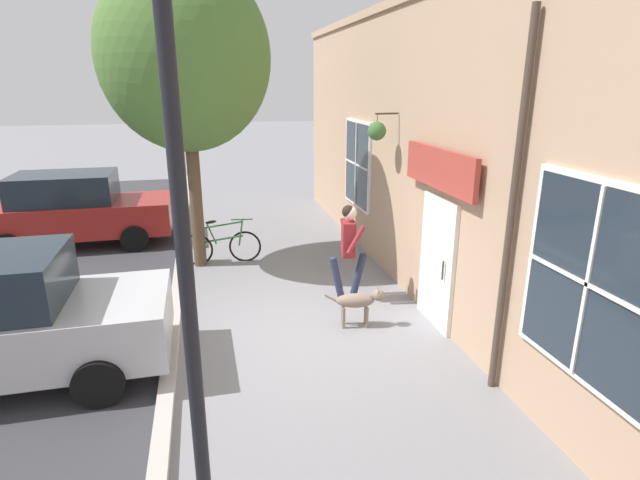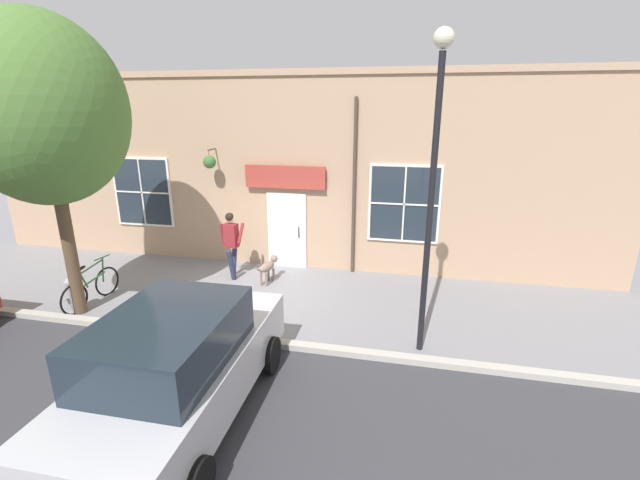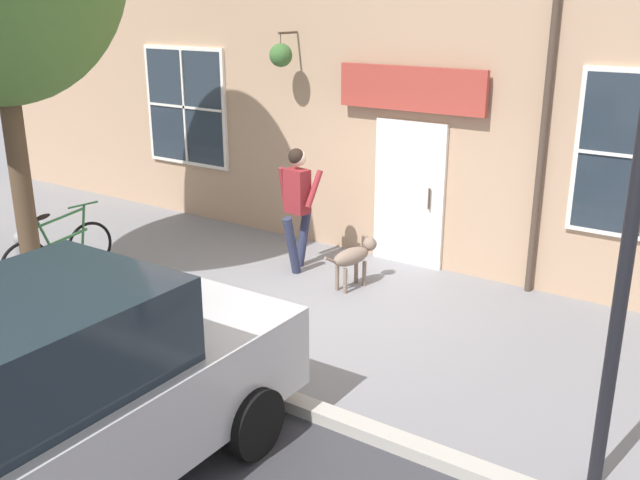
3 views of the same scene
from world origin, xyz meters
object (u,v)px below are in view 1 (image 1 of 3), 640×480
pedestrian_walking (349,244)px  dog_on_leash (359,301)px  leaning_bicycle (221,246)px  street_lamp (173,127)px  parked_car_nearest_curb (75,209)px  fire_hydrant (200,245)px  street_tree_by_curb (190,63)px

pedestrian_walking → dog_on_leash: bearing=83.8°
dog_on_leash → leaning_bicycle: size_ratio=0.59×
dog_on_leash → street_lamp: bearing=57.3°
street_lamp → pedestrian_walking: bearing=-117.9°
pedestrian_walking → leaning_bicycle: pedestrian_walking is taller
parked_car_nearest_curb → fire_hydrant: size_ratio=5.61×
pedestrian_walking → parked_car_nearest_curb: pedestrian_walking is taller
pedestrian_walking → dog_on_leash: pedestrian_walking is taller
pedestrian_walking → fire_hydrant: bearing=-46.2°
fire_hydrant → parked_car_nearest_curb: bearing=-33.8°
street_lamp → fire_hydrant: 8.13m
dog_on_leash → parked_car_nearest_curb: size_ratio=0.24×
street_lamp → fire_hydrant: size_ratio=7.13×
dog_on_leash → street_tree_by_curb: (2.41, -3.58, 3.71)m
dog_on_leash → street_tree_by_curb: street_tree_by_curb is taller
street_tree_by_curb → pedestrian_walking: bearing=134.5°
dog_on_leash → parked_car_nearest_curb: bearing=-46.4°
dog_on_leash → parked_car_nearest_curb: 7.81m
parked_car_nearest_curb → leaning_bicycle: bearing=147.9°
street_lamp → fire_hydrant: street_lamp is taller
leaning_bicycle → parked_car_nearest_curb: 3.97m
dog_on_leash → street_tree_by_curb: size_ratio=0.17×
parked_car_nearest_curb → fire_hydrant: (-2.90, 1.94, -0.48)m
dog_on_leash → parked_car_nearest_curb: (5.37, -5.65, 0.44)m
dog_on_leash → street_lamp: street_lamp is taller
dog_on_leash → fire_hydrant: bearing=-56.3°
dog_on_leash → street_tree_by_curb: 5.69m
pedestrian_walking → street_lamp: 5.96m
pedestrian_walking → street_tree_by_curb: size_ratio=0.29×
pedestrian_walking → street_lamp: bearing=62.1°
pedestrian_walking → leaning_bicycle: bearing=-49.8°
dog_on_leash → street_lamp: (2.43, 3.79, 3.08)m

